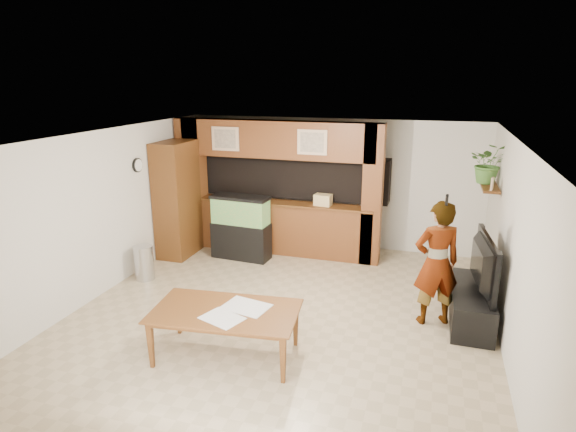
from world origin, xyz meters
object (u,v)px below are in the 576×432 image
(person, at_px, (437,263))
(dining_table, at_px, (225,335))
(television, at_px, (476,263))
(pantry_cabinet, at_px, (177,199))
(aquarium, at_px, (241,228))

(person, distance_m, dining_table, 3.04)
(television, bearing_deg, dining_table, 116.89)
(pantry_cabinet, relative_size, aquarium, 1.80)
(aquarium, relative_size, dining_table, 0.69)
(aquarium, bearing_deg, television, -14.46)
(person, bearing_deg, pantry_cabinet, -39.81)
(pantry_cabinet, height_order, person, pantry_cabinet)
(person, xyz_separation_m, dining_table, (-2.45, -1.70, -0.58))
(aquarium, relative_size, person, 0.69)
(pantry_cabinet, bearing_deg, person, -16.19)
(television, distance_m, person, 0.56)
(aquarium, bearing_deg, dining_table, -66.91)
(aquarium, height_order, television, television)
(pantry_cabinet, bearing_deg, dining_table, -52.55)
(aquarium, distance_m, dining_table, 3.46)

